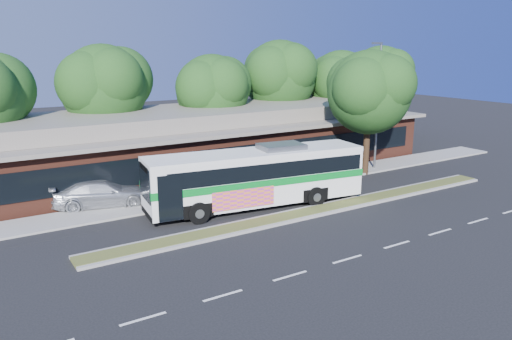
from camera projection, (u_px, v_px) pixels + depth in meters
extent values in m
plane|color=black|center=(326.00, 214.00, 26.81)|extent=(120.00, 120.00, 0.00)
cube|color=#4A4F21|center=(319.00, 210.00, 27.28)|extent=(26.00, 1.10, 0.15)
cube|color=gray|center=(262.00, 186.00, 32.06)|extent=(44.00, 2.60, 0.12)
cube|color=#59281C|center=(214.00, 146.00, 37.11)|extent=(32.00, 10.00, 3.20)
cube|color=gray|center=(213.00, 123.00, 36.70)|extent=(33.20, 11.20, 0.24)
cube|color=gray|center=(213.00, 114.00, 36.55)|extent=(30.00, 8.00, 1.00)
cube|color=black|center=(249.00, 157.00, 32.95)|extent=(30.00, 0.06, 1.60)
cylinder|color=slate|center=(378.00, 108.00, 35.62)|extent=(0.16, 0.16, 9.00)
cube|color=slate|center=(377.00, 43.00, 34.33)|extent=(0.90, 0.18, 0.14)
cylinder|color=black|center=(108.00, 142.00, 35.84)|extent=(0.44, 0.44, 4.20)
sphere|color=#153F17|center=(104.00, 87.00, 34.91)|extent=(6.00, 6.00, 6.00)
sphere|color=#153F17|center=(120.00, 79.00, 35.86)|extent=(4.68, 4.68, 4.68)
cylinder|color=black|center=(213.00, 137.00, 39.20)|extent=(0.44, 0.44, 3.78)
sphere|color=#153F17|center=(212.00, 91.00, 38.34)|extent=(5.60, 5.60, 5.60)
sphere|color=#153F17|center=(224.00, 84.00, 39.23)|extent=(4.37, 4.37, 4.37)
cylinder|color=black|center=(279.00, 124.00, 43.56)|extent=(0.44, 0.44, 4.41)
sphere|color=#153F17|center=(280.00, 77.00, 42.59)|extent=(6.20, 6.20, 6.20)
sphere|color=#153F17|center=(290.00, 70.00, 43.57)|extent=(4.84, 4.84, 4.84)
cylinder|color=black|center=(339.00, 123.00, 45.90)|extent=(0.44, 0.44, 3.86)
sphere|color=#153F17|center=(340.00, 83.00, 45.02)|extent=(5.80, 5.80, 5.80)
sphere|color=#153F17|center=(348.00, 77.00, 45.94)|extent=(4.52, 4.52, 4.52)
cylinder|color=black|center=(378.00, 116.00, 49.79)|extent=(0.44, 0.44, 4.12)
sphere|color=#153F17|center=(380.00, 77.00, 48.87)|extent=(6.00, 6.00, 6.00)
sphere|color=#153F17|center=(387.00, 71.00, 49.82)|extent=(4.68, 4.68, 4.68)
cube|color=white|center=(256.00, 176.00, 27.67)|extent=(12.56, 4.25, 2.83)
cube|color=black|center=(261.00, 166.00, 27.65)|extent=(11.59, 4.17, 0.85)
cube|color=white|center=(256.00, 154.00, 27.35)|extent=(12.59, 4.28, 0.27)
cube|color=#057723|center=(256.00, 178.00, 27.69)|extent=(12.63, 4.32, 0.39)
cube|color=black|center=(145.00, 183.00, 25.10)|extent=(0.37, 2.29, 1.76)
cube|color=black|center=(350.00, 155.00, 29.98)|extent=(0.35, 2.14, 1.13)
cube|color=#BD379A|center=(244.00, 199.00, 26.12)|extent=(3.47, 0.52, 1.03)
cube|color=slate|center=(281.00, 147.00, 27.91)|extent=(2.66, 1.96, 0.31)
cylinder|color=black|center=(199.00, 213.00, 25.29)|extent=(1.17, 0.52, 1.13)
cylinder|color=black|center=(184.00, 199.00, 27.57)|extent=(1.17, 0.52, 1.13)
cylinder|color=black|center=(316.00, 197.00, 28.05)|extent=(1.17, 0.52, 1.13)
cylinder|color=black|center=(294.00, 185.00, 30.33)|extent=(1.17, 0.52, 1.13)
imported|color=silver|center=(102.00, 193.00, 27.98)|extent=(5.69, 3.41, 1.54)
cylinder|color=black|center=(366.00, 146.00, 34.81)|extent=(0.44, 0.44, 4.04)
sphere|color=#153F17|center=(369.00, 92.00, 33.91)|extent=(5.72, 5.72, 5.72)
sphere|color=#153F17|center=(379.00, 84.00, 34.82)|extent=(4.47, 4.47, 4.47)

